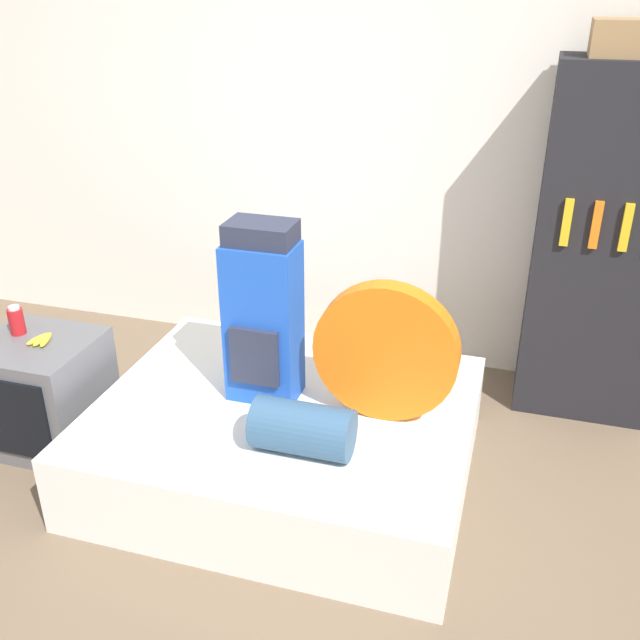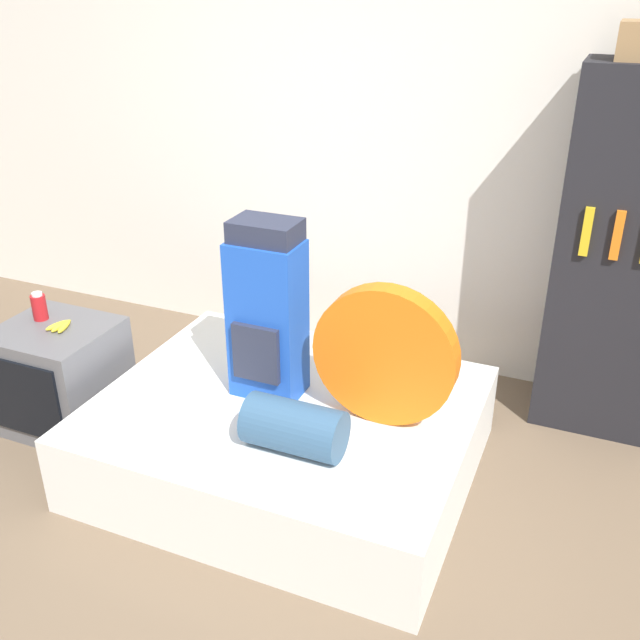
% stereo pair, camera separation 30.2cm
% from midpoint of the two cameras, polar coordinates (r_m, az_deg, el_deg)
% --- Properties ---
extents(ground_plane, '(16.00, 16.00, 0.00)m').
position_cam_midpoint_polar(ground_plane, '(3.04, -5.63, -19.34)').
color(ground_plane, brown).
extents(wall_back, '(8.00, 0.05, 2.60)m').
position_cam_midpoint_polar(wall_back, '(4.11, 7.32, 13.80)').
color(wall_back, white).
rests_on(wall_back, ground_plane).
extents(bed, '(1.69, 1.40, 0.38)m').
position_cam_midpoint_polar(bed, '(3.40, -0.07, -9.28)').
color(bed, white).
rests_on(bed, ground_plane).
extents(backpack, '(0.32, 0.25, 0.84)m').
position_cam_midpoint_polar(backpack, '(3.18, -1.56, 0.51)').
color(backpack, blue).
rests_on(backpack, bed).
extents(tent_bag, '(0.63, 0.10, 0.63)m').
position_cam_midpoint_polar(tent_bag, '(3.05, 8.07, -2.90)').
color(tent_bag, orange).
rests_on(tent_bag, bed).
extents(sleeping_roll, '(0.41, 0.22, 0.22)m').
position_cam_midpoint_polar(sleeping_roll, '(2.93, 0.91, -8.66)').
color(sleeping_roll, '#33567A').
rests_on(sleeping_roll, bed).
extents(television, '(0.55, 0.53, 0.56)m').
position_cam_midpoint_polar(television, '(3.87, -17.97, -4.38)').
color(television, '#5B5B60').
rests_on(television, ground_plane).
extents(canister, '(0.07, 0.07, 0.15)m').
position_cam_midpoint_polar(canister, '(3.83, -19.49, 0.96)').
color(canister, '#B2191E').
rests_on(canister, television).
extents(banana_bunch, '(0.11, 0.14, 0.03)m').
position_cam_midpoint_polar(banana_bunch, '(3.72, -17.85, -0.50)').
color(banana_bunch, yellow).
rests_on(banana_bunch, television).
extents(bookshelf, '(0.66, 0.41, 1.82)m').
position_cam_midpoint_polar(bookshelf, '(3.81, 25.48, 4.31)').
color(bookshelf, black).
rests_on(bookshelf, ground_plane).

